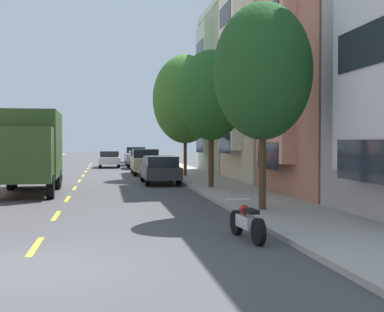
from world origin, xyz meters
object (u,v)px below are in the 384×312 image
(parked_wagon_red, at_px, (49,155))
(moving_white_sedan, at_px, (109,159))
(parked_pickup_champagne, at_px, (146,162))
(parked_motorcycle, at_px, (247,222))
(parked_pickup_sky, at_px, (136,157))
(street_tree_second, at_px, (211,95))
(street_tree_nearest, at_px, (263,71))
(parked_sedan_navy, at_px, (134,155))
(delivery_box_truck, at_px, (31,147))
(parked_sedan_teal, at_px, (19,164))
(parked_hatchback_burgundy, at_px, (29,161))
(parked_wagon_charcoal, at_px, (160,169))
(parked_wagon_black, at_px, (139,159))
(street_tree_third, at_px, (185,99))

(parked_wagon_red, relative_size, moving_white_sedan, 1.05)
(parked_pickup_champagne, height_order, parked_motorcycle, parked_pickup_champagne)
(parked_wagon_red, relative_size, parked_pickup_champagne, 0.89)
(parked_motorcycle, bearing_deg, parked_pickup_sky, 90.52)
(moving_white_sedan, bearing_deg, parked_pickup_champagne, -76.52)
(street_tree_second, relative_size, parked_pickup_champagne, 1.21)
(street_tree_nearest, relative_size, parked_sedan_navy, 1.44)
(street_tree_second, bearing_deg, parked_motorcycle, -97.26)
(delivery_box_truck, height_order, parked_sedan_teal, delivery_box_truck)
(street_tree_second, relative_size, parked_sedan_navy, 1.42)
(street_tree_nearest, xyz_separation_m, parked_pickup_champagne, (-2.11, 21.37, -3.66))
(parked_hatchback_burgundy, relative_size, parked_motorcycle, 1.96)
(street_tree_nearest, xyz_separation_m, delivery_box_truck, (-8.21, 8.71, -2.46))
(parked_wagon_charcoal, distance_m, parked_hatchback_burgundy, 17.07)
(moving_white_sedan, bearing_deg, parked_wagon_red, 119.61)
(parked_pickup_champagne, bearing_deg, moving_white_sedan, 103.48)
(parked_pickup_sky, distance_m, parked_pickup_champagne, 14.77)
(parked_sedan_navy, bearing_deg, parked_hatchback_burgundy, -119.05)
(parked_wagon_charcoal, xyz_separation_m, parked_pickup_champagne, (-0.09, 8.78, 0.02))
(street_tree_nearest, xyz_separation_m, street_tree_second, (0.00, 8.56, -0.04))
(street_tree_second, bearing_deg, street_tree_nearest, -90.00)
(moving_white_sedan, relative_size, parked_motorcycle, 2.19)
(parked_pickup_sky, xyz_separation_m, moving_white_sedan, (-2.58, -4.40, -0.08))
(delivery_box_truck, distance_m, moving_white_sedan, 23.34)
(parked_wagon_red, relative_size, parked_wagon_charcoal, 1.00)
(parked_wagon_black, xyz_separation_m, parked_pickup_champagne, (0.01, -8.08, 0.02))
(parked_pickup_champagne, relative_size, parked_hatchback_burgundy, 1.32)
(street_tree_second, height_order, parked_wagon_black, street_tree_second)
(street_tree_second, relative_size, parked_sedan_teal, 1.42)
(street_tree_second, relative_size, parked_hatchback_burgundy, 1.60)
(delivery_box_truck, xyz_separation_m, parked_pickup_sky, (6.19, 27.43, -1.20))
(parked_sedan_navy, distance_m, parked_pickup_champagne, 21.84)
(parked_wagon_red, relative_size, parked_sedan_teal, 1.05)
(delivery_box_truck, bearing_deg, street_tree_nearest, -46.70)
(parked_wagon_red, distance_m, parked_sedan_teal, 21.31)
(parked_pickup_champagne, xyz_separation_m, parked_hatchback_burgundy, (-8.68, 5.86, -0.07))
(street_tree_second, relative_size, parked_wagon_black, 1.35)
(parked_wagon_red, xyz_separation_m, moving_white_sedan, (6.26, -11.01, -0.05))
(street_tree_third, bearing_deg, parked_pickup_sky, 96.06)
(moving_white_sedan, bearing_deg, delivery_box_truck, -98.91)
(parked_wagon_black, bearing_deg, parked_hatchback_burgundy, -165.63)
(street_tree_second, height_order, parked_motorcycle, street_tree_second)
(delivery_box_truck, xyz_separation_m, parked_sedan_navy, (6.29, 34.49, -1.28))
(street_tree_third, distance_m, moving_white_sedan, 15.89)
(parked_sedan_teal, relative_size, parked_motorcycle, 2.20)
(parked_pickup_champagne, bearing_deg, parked_wagon_red, 112.24)
(street_tree_third, height_order, parked_sedan_navy, street_tree_third)
(moving_white_sedan, bearing_deg, street_tree_second, -78.78)
(parked_motorcycle, bearing_deg, parked_wagon_red, 101.05)
(parked_sedan_teal, distance_m, moving_white_sedan, 11.96)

